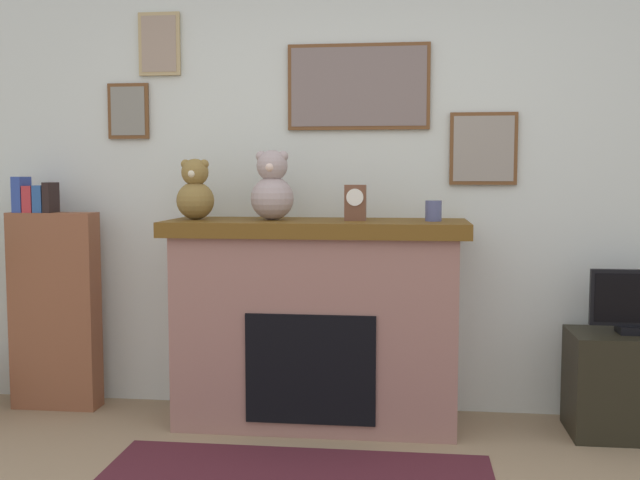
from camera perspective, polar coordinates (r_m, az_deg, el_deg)
The scene contains 9 objects.
back_wall at distance 4.34m, azimuth 2.12°, elevation 4.33°, with size 5.20×0.15×2.60m.
fireplace at distance 4.09m, azimuth -0.24°, elevation -6.18°, with size 1.61×0.61×1.11m.
bookshelf at distance 4.61m, azimuth -19.60°, elevation -4.70°, with size 0.50×0.16×1.34m.
tv_stand at distance 4.27m, azimuth 22.92°, elevation -10.11°, with size 0.67×0.40×0.54m, color black.
television at distance 4.19m, azimuth 23.12°, elevation -4.50°, with size 0.49×0.14×0.33m.
candle_jar at distance 3.97m, azimuth 8.64°, elevation 2.21°, with size 0.09×0.09×0.11m, color #4C517A.
mantel_clock at distance 3.98m, azimuth 2.71°, elevation 2.86°, with size 0.11×0.08×0.19m.
teddy_bear_grey at distance 4.13m, azimuth -9.49°, elevation 3.61°, with size 0.21×0.21×0.33m.
teddy_bear_brown at distance 4.03m, azimuth -3.66°, elevation 3.93°, with size 0.23×0.23×0.38m.
Camera 1 is at (0.35, -2.32, 1.35)m, focal length 41.99 mm.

